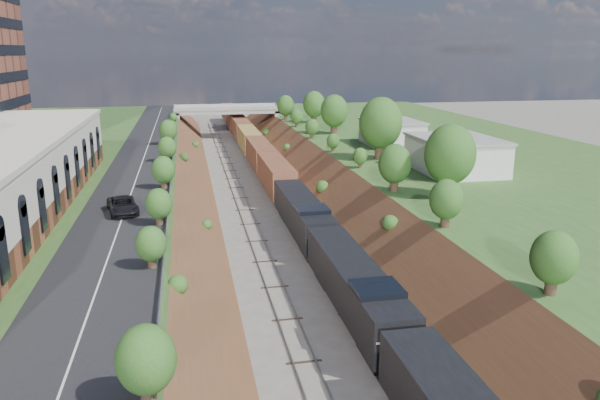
{
  "coord_description": "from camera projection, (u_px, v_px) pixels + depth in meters",
  "views": [
    {
      "loc": [
        -9.44,
        -15.08,
        19.83
      ],
      "look_at": [
        0.86,
        37.66,
        6.0
      ],
      "focal_mm": 35.0,
      "sensor_mm": 36.0,
      "label": 1
    }
  ],
  "objects": [
    {
      "name": "embankment_right",
      "position": [
        341.0,
        199.0,
        80.1
      ],
      "size": [
        10.0,
        180.0,
        10.0
      ],
      "primitive_type": "cube",
      "rotation": [
        0.0,
        0.79,
        0.0
      ],
      "color": "brown",
      "rests_on": "ground"
    },
    {
      "name": "white_building_near",
      "position": [
        455.0,
        156.0,
        73.07
      ],
      "size": [
        9.0,
        12.0,
        4.0
      ],
      "primitive_type": "cube",
      "color": "silver",
      "rests_on": "platform_right"
    },
    {
      "name": "guardrail",
      "position": [
        172.0,
        166.0,
        74.37
      ],
      "size": [
        0.1,
        171.0,
        0.7
      ],
      "color": "#99999E",
      "rests_on": "platform_left"
    },
    {
      "name": "rail_right_track",
      "position": [
        281.0,
        201.0,
        78.52
      ],
      "size": [
        1.58,
        180.0,
        0.18
      ],
      "primitive_type": "cube",
      "color": "gray",
      "rests_on": "ground"
    },
    {
      "name": "freight_train",
      "position": [
        262.0,
        156.0,
        96.65
      ],
      "size": [
        3.25,
        164.93,
        4.8
      ],
      "color": "black",
      "rests_on": "ground"
    },
    {
      "name": "tree_left_crest",
      "position": [
        154.0,
        263.0,
        36.09
      ],
      "size": [
        2.45,
        2.45,
        3.55
      ],
      "color": "#473323",
      "rests_on": "platform_left"
    },
    {
      "name": "road",
      "position": [
        139.0,
        170.0,
        73.92
      ],
      "size": [
        8.0,
        180.0,
        0.1
      ],
      "primitive_type": "cube",
      "color": "black",
      "rests_on": "platform_left"
    },
    {
      "name": "embankment_left",
      "position": [
        178.0,
        207.0,
        76.01
      ],
      "size": [
        10.0,
        180.0,
        10.0
      ],
      "primitive_type": "cube",
      "rotation": [
        0.0,
        0.79,
        0.0
      ],
      "color": "brown",
      "rests_on": "ground"
    },
    {
      "name": "suv",
      "position": [
        123.0,
        205.0,
        54.16
      ],
      "size": [
        3.54,
        5.8,
        1.5
      ],
      "primitive_type": "imported",
      "rotation": [
        0.0,
        0.0,
        0.21
      ],
      "color": "black",
      "rests_on": "road"
    },
    {
      "name": "white_building_far",
      "position": [
        392.0,
        133.0,
        93.94
      ],
      "size": [
        8.0,
        10.0,
        3.6
      ],
      "primitive_type": "cube",
      "color": "silver",
      "rests_on": "platform_right"
    },
    {
      "name": "overpass",
      "position": [
        227.0,
        116.0,
        135.76
      ],
      "size": [
        24.5,
        8.3,
        7.4
      ],
      "color": "gray",
      "rests_on": "ground"
    },
    {
      "name": "rail_left_track",
      "position": [
        242.0,
        203.0,
        77.55
      ],
      "size": [
        1.58,
        180.0,
        0.18
      ],
      "primitive_type": "cube",
      "color": "gray",
      "rests_on": "ground"
    },
    {
      "name": "tree_right_large",
      "position": [
        450.0,
        155.0,
        59.87
      ],
      "size": [
        5.25,
        5.25,
        7.61
      ],
      "color": "#473323",
      "rests_on": "platform_right"
    },
    {
      "name": "platform_right",
      "position": [
        490.0,
        175.0,
        83.56
      ],
      "size": [
        44.0,
        180.0,
        5.0
      ],
      "primitive_type": "cube",
      "color": "#355924",
      "rests_on": "ground"
    }
  ]
}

